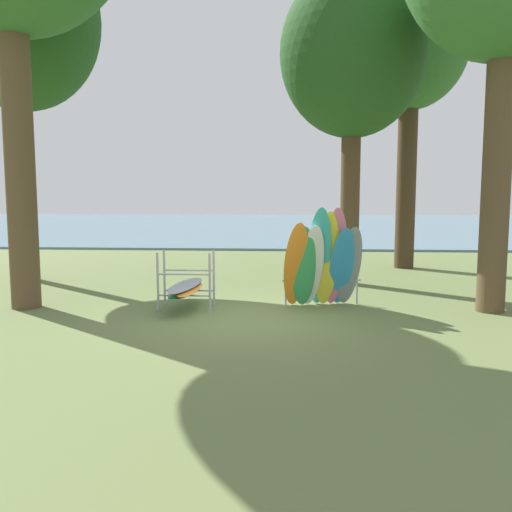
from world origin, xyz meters
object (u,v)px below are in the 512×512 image
tree_far_left_back (410,48)px  board_storage_rack (187,287)px  tree_far_right_back (353,55)px  leaning_board_pile (323,263)px  tree_mid_behind (19,19)px

tree_far_left_back → board_storage_rack: tree_far_left_back is taller
tree_far_left_back → tree_far_right_back: tree_far_left_back is taller
tree_far_right_back → board_storage_rack: (-3.81, -3.56, -5.61)m
leaning_board_pile → board_storage_rack: (-2.92, -0.33, -0.51)m
tree_mid_behind → leaning_board_pile: 10.81m
tree_mid_behind → tree_far_left_back: bearing=16.3°
board_storage_rack → tree_mid_behind: bearing=144.8°
tree_far_left_back → leaning_board_pile: (-3.06, -6.64, -6.12)m
tree_far_right_back → board_storage_rack: tree_far_right_back is taller
tree_far_left_back → tree_far_right_back: bearing=-122.5°
tree_far_right_back → leaning_board_pile: (-0.89, -3.23, -5.10)m
tree_mid_behind → board_storage_rack: (5.24, -3.69, -6.74)m
tree_far_left_back → leaning_board_pile: size_ratio=4.26×
tree_far_right_back → board_storage_rack: bearing=-137.0°
tree_far_right_back → tree_far_left_back: bearing=57.5°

